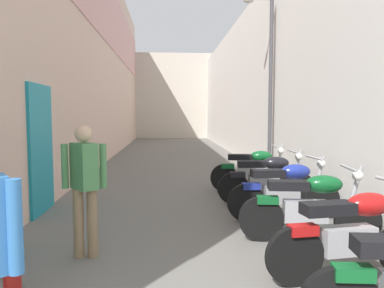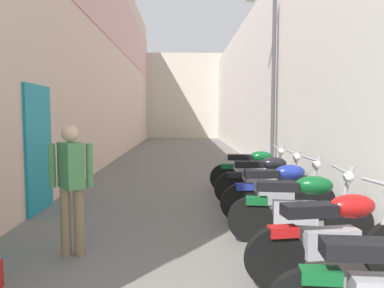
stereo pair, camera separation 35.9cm
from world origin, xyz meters
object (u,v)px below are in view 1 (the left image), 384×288
Objects in this scene: motorcycle_third at (310,205)px; motorcycle_fifth at (267,178)px; motorcycle_sixth at (253,169)px; pedestrian_mid_alley at (84,181)px; motorcycle_second at (353,232)px; street_lamp at (267,74)px; motorcycle_fourth at (285,189)px.

motorcycle_third is 2.10m from motorcycle_fifth.
motorcycle_sixth is 4.55m from pedestrian_mid_alley.
pedestrian_mid_alley is at bearing -128.89° from motorcycle_sixth.
motorcycle_third is 1.00× the size of motorcycle_sixth.
motorcycle_second is at bearing -90.00° from motorcycle_fifth.
motorcycle_second is at bearing -90.00° from motorcycle_third.
street_lamp is at bearing 81.60° from motorcycle_third.
motorcycle_fifth is (0.00, 2.10, 0.00)m from motorcycle_third.
motorcycle_second is 1.00× the size of motorcycle_sixth.
motorcycle_third is 2.89m from pedestrian_mid_alley.
motorcycle_fourth is at bearing 89.99° from motorcycle_third.
motorcycle_fifth is 1.00× the size of motorcycle_sixth.
motorcycle_fourth is at bearing 90.00° from motorcycle_second.
motorcycle_fourth is (0.00, 1.03, 0.00)m from motorcycle_third.
motorcycle_fourth is at bearing -100.69° from street_lamp.
motorcycle_sixth is 2.79m from street_lamp.
street_lamp reaches higher than motorcycle_second.
motorcycle_second is 2.99m from pedestrian_mid_alley.
motorcycle_sixth is at bearing -114.59° from street_lamp.
motorcycle_second and motorcycle_fifth have the same top height.
motorcycle_fifth is 3.76m from pedestrian_mid_alley.
motorcycle_second is 1.12m from motorcycle_third.
motorcycle_sixth is at bearing 90.00° from motorcycle_second.
pedestrian_mid_alley reaches higher than motorcycle_fifth.
pedestrian_mid_alley is (-2.85, -1.35, 0.42)m from motorcycle_fourth.
motorcycle_sixth is at bearing 90.00° from motorcycle_fifth.
motorcycle_sixth is at bearing 51.11° from pedestrian_mid_alley.
motorcycle_fifth is at bearing 90.00° from motorcycle_third.
motorcycle_third and motorcycle_sixth have the same top height.
pedestrian_mid_alley is at bearing -125.04° from street_lamp.
motorcycle_fourth is 1.00× the size of motorcycle_sixth.
street_lamp is (0.70, 4.74, 2.23)m from motorcycle_third.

